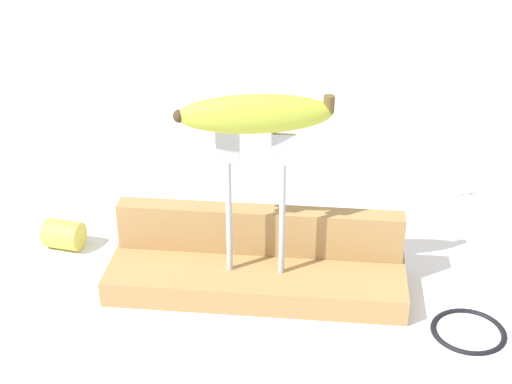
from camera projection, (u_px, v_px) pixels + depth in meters
The scene contains 8 objects.
ground_plane at pixel (256, 290), 0.91m from camera, with size 3.00×3.00×0.00m, color silver.
wooden_board at pixel (256, 279), 0.90m from camera, with size 0.35×0.11×0.03m, color #A87F4C.
board_backstop at pixel (259, 230), 0.91m from camera, with size 0.34×0.03×0.06m, color #A87F4C.
fork_stand_center at pixel (255, 191), 0.84m from camera, with size 0.09×0.01×0.17m.
banana_raised_center at pixel (255, 114), 0.80m from camera, with size 0.17×0.06×0.04m.
fork_fallen_near at pixel (475, 200), 1.10m from camera, with size 0.07×0.16×0.01m.
banana_chunk_near at pixel (63, 234), 0.98m from camera, with size 0.05×0.04×0.04m.
wire_coil at pixel (469, 329), 0.83m from camera, with size 0.08×0.08×0.01m, color black.
Camera 1 is at (0.08, -0.75, 0.52)m, focal length 53.74 mm.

